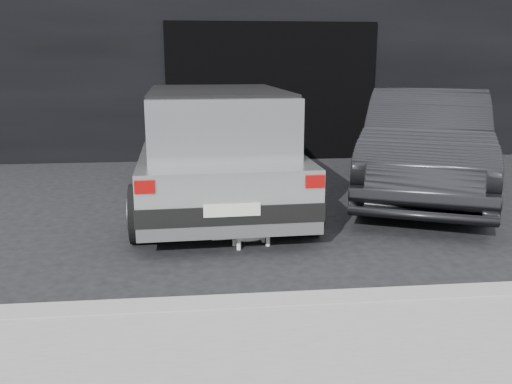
{
  "coord_description": "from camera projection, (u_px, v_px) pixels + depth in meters",
  "views": [
    {
      "loc": [
        -0.42,
        -6.42,
        1.92
      ],
      "look_at": [
        0.16,
        -1.04,
        0.59
      ],
      "focal_mm": 38.0,
      "sensor_mm": 36.0,
      "label": 1
    }
  ],
  "objects": [
    {
      "name": "building_facade",
      "position": [
        260.0,
        32.0,
        12.0
      ],
      "size": [
        34.0,
        4.0,
        5.0
      ],
      "primitive_type": "cube",
      "color": "black",
      "rests_on": "ground"
    },
    {
      "name": "curb",
      "position": [
        382.0,
        301.0,
        4.28
      ],
      "size": [
        18.0,
        0.25,
        0.12
      ],
      "primitive_type": "cube",
      "color": "gray",
      "rests_on": "ground"
    },
    {
      "name": "cat_siamese",
      "position": [
        250.0,
        226.0,
        5.94
      ],
      "size": [
        0.34,
        0.88,
        0.3
      ],
      "rotation": [
        0.0,
        0.0,
        3.05
      ],
      "color": "beige",
      "rests_on": "ground"
    },
    {
      "name": "second_car",
      "position": [
        426.0,
        142.0,
        7.79
      ],
      "size": [
        3.26,
        4.82,
        1.5
      ],
      "primitive_type": "imported",
      "rotation": [
        0.0,
        0.0,
        -0.41
      ],
      "color": "black",
      "rests_on": "ground"
    },
    {
      "name": "ground",
      "position": [
        234.0,
        218.0,
        6.7
      ],
      "size": [
        80.0,
        80.0,
        0.0
      ],
      "primitive_type": "plane",
      "color": "black",
      "rests_on": "ground"
    },
    {
      "name": "garage_opening",
      "position": [
        272.0,
        92.0,
        10.35
      ],
      "size": [
        4.0,
        0.1,
        2.6
      ],
      "primitive_type": "cube",
      "color": "black",
      "rests_on": "ground"
    },
    {
      "name": "silver_hatchback",
      "position": [
        216.0,
        143.0,
        7.09
      ],
      "size": [
        2.22,
        4.28,
        1.55
      ],
      "rotation": [
        0.0,
        0.0,
        0.04
      ],
      "color": "#A4A7A9",
      "rests_on": "ground"
    },
    {
      "name": "cat_white",
      "position": [
        255.0,
        228.0,
        5.69
      ],
      "size": [
        0.79,
        0.41,
        0.38
      ],
      "rotation": [
        0.0,
        0.0,
        -1.3
      ],
      "color": "silver",
      "rests_on": "ground"
    }
  ]
}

